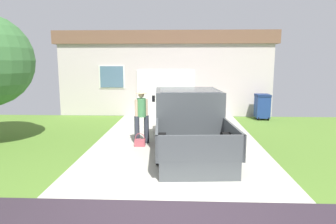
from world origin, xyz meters
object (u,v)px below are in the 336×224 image
object	(u,v)px
handbag	(140,142)
wheeled_trash_bin	(262,106)
person_with_hat	(142,115)
house_with_garage	(167,72)
pickup_truck	(187,120)

from	to	relation	value
handbag	wheeled_trash_bin	xyz separation A→B (m)	(4.91, 4.64, 0.49)
handbag	wheeled_trash_bin	distance (m)	6.77
person_with_hat	handbag	world-z (taller)	person_with_hat
person_with_hat	handbag	bearing A→B (deg)	-122.09
person_with_hat	handbag	size ratio (longest dim) A/B	4.21
house_with_garage	person_with_hat	bearing A→B (deg)	-93.33
house_with_garage	wheeled_trash_bin	distance (m)	5.81
person_with_hat	wheeled_trash_bin	size ratio (longest dim) A/B	1.50
house_with_garage	wheeled_trash_bin	size ratio (longest dim) A/B	9.27
person_with_hat	house_with_garage	world-z (taller)	house_with_garage
pickup_truck	handbag	distance (m)	1.62
pickup_truck	person_with_hat	bearing A→B (deg)	172.70
handbag	pickup_truck	bearing A→B (deg)	9.90
wheeled_trash_bin	person_with_hat	bearing A→B (deg)	-138.66
handbag	wheeled_trash_bin	world-z (taller)	wheeled_trash_bin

